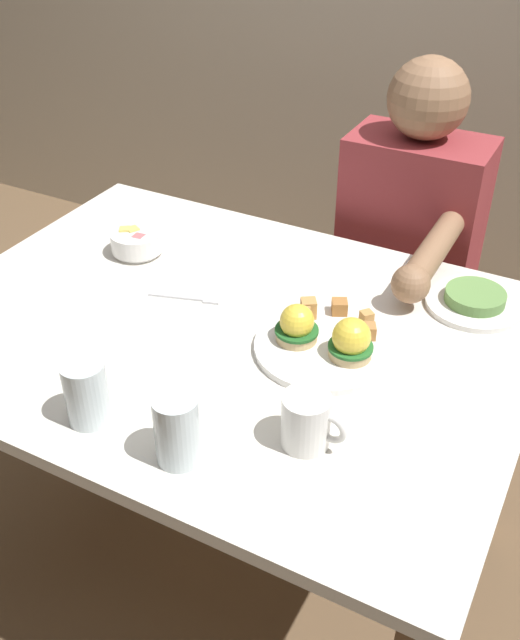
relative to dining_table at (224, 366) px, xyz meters
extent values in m
plane|color=brown|center=(0.00, 0.00, -0.63)|extent=(6.00, 6.00, 0.00)
cube|color=white|center=(0.00, 0.00, 0.09)|extent=(1.20, 0.90, 0.03)
cube|color=#4C6BB7|center=(0.00, -0.40, 0.10)|extent=(1.20, 0.06, 0.00)
cube|color=#4C6BB7|center=(0.00, 0.40, 0.10)|extent=(1.20, 0.06, 0.00)
cube|color=brown|center=(-0.55, 0.40, -0.28)|extent=(0.06, 0.06, 0.71)
cube|color=brown|center=(0.55, 0.40, -0.28)|extent=(0.06, 0.06, 0.71)
cylinder|color=white|center=(0.21, 0.02, 0.11)|extent=(0.27, 0.27, 0.01)
cylinder|color=tan|center=(0.16, 0.01, 0.13)|extent=(0.08, 0.08, 0.02)
cylinder|color=#236028|center=(0.16, 0.01, 0.14)|extent=(0.08, 0.08, 0.01)
sphere|color=yellow|center=(0.16, 0.01, 0.16)|extent=(0.07, 0.07, 0.07)
cylinder|color=tan|center=(0.27, 0.01, 0.13)|extent=(0.08, 0.08, 0.02)
cylinder|color=#286B2D|center=(0.27, 0.01, 0.14)|extent=(0.08, 0.08, 0.01)
sphere|color=yellow|center=(0.27, 0.01, 0.16)|extent=(0.07, 0.07, 0.07)
cube|color=tan|center=(0.26, 0.12, 0.13)|extent=(0.03, 0.03, 0.03)
cube|color=tan|center=(0.15, 0.09, 0.14)|extent=(0.04, 0.04, 0.04)
cube|color=tan|center=(0.15, 0.06, 0.14)|extent=(0.03, 0.03, 0.04)
cube|color=tan|center=(0.14, 0.06, 0.14)|extent=(0.03, 0.03, 0.03)
cube|color=#AD7038|center=(0.20, 0.13, 0.13)|extent=(0.04, 0.04, 0.03)
cube|color=#B77A42|center=(0.28, 0.08, 0.13)|extent=(0.04, 0.04, 0.03)
cylinder|color=white|center=(-0.32, 0.16, 0.11)|extent=(0.10, 0.10, 0.01)
cylinder|color=white|center=(-0.32, 0.16, 0.14)|extent=(0.12, 0.12, 0.04)
cube|color=#F4DB66|center=(-0.32, 0.14, 0.14)|extent=(0.03, 0.03, 0.03)
cube|color=#EA6B70|center=(-0.32, 0.18, 0.15)|extent=(0.03, 0.03, 0.03)
cube|color=#F4DB66|center=(-0.33, 0.16, 0.15)|extent=(0.03, 0.03, 0.03)
cube|color=#F4DB66|center=(-0.35, 0.15, 0.15)|extent=(0.03, 0.03, 0.02)
cube|color=#EA6B70|center=(-0.33, 0.18, 0.15)|extent=(0.03, 0.03, 0.02)
cube|color=#EA6B70|center=(-0.30, 0.15, 0.15)|extent=(0.03, 0.03, 0.02)
cube|color=#F4DB66|center=(-0.33, 0.13, 0.13)|extent=(0.04, 0.04, 0.03)
cube|color=#EA6B70|center=(-0.34, 0.16, 0.14)|extent=(0.03, 0.03, 0.02)
cube|color=#F4DB66|center=(-0.32, 0.16, 0.14)|extent=(0.03, 0.03, 0.03)
cylinder|color=white|center=(0.29, -0.22, 0.15)|extent=(0.08, 0.08, 0.09)
cylinder|color=black|center=(0.29, -0.22, 0.20)|extent=(0.07, 0.07, 0.01)
torus|color=white|center=(0.33, -0.22, 0.16)|extent=(0.06, 0.02, 0.06)
cube|color=silver|center=(-0.14, 0.04, 0.11)|extent=(0.12, 0.05, 0.00)
cube|color=silver|center=(-0.06, 0.06, 0.11)|extent=(0.04, 0.03, 0.00)
cylinder|color=silver|center=(-0.06, -0.34, 0.16)|extent=(0.07, 0.07, 0.12)
cylinder|color=silver|center=(-0.06, -0.34, 0.15)|extent=(0.07, 0.07, 0.09)
cylinder|color=silver|center=(0.13, -0.35, 0.17)|extent=(0.07, 0.07, 0.12)
cylinder|color=silver|center=(0.13, -0.35, 0.14)|extent=(0.07, 0.07, 0.07)
cylinder|color=white|center=(0.43, 0.30, 0.11)|extent=(0.20, 0.20, 0.01)
cylinder|color=#66934C|center=(0.43, 0.30, 0.13)|extent=(0.12, 0.12, 0.02)
cylinder|color=#33333D|center=(0.10, 0.53, -0.41)|extent=(0.11, 0.11, 0.45)
cylinder|color=#33333D|center=(0.28, 0.53, -0.41)|extent=(0.11, 0.11, 0.45)
cube|color=#993338|center=(0.19, 0.63, 0.07)|extent=(0.34, 0.20, 0.50)
sphere|color=#936B4C|center=(0.19, 0.63, 0.41)|extent=(0.19, 0.19, 0.19)
cylinder|color=#936B4C|center=(0.31, 0.38, 0.17)|extent=(0.06, 0.30, 0.06)
sphere|color=#936B4C|center=(0.31, 0.23, 0.17)|extent=(0.08, 0.08, 0.08)
camera|label=1|loc=(0.62, -1.00, 0.94)|focal=40.27mm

